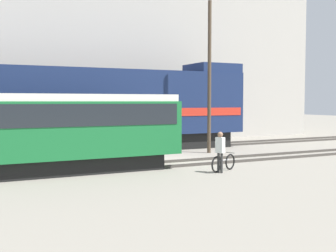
{
  "coord_description": "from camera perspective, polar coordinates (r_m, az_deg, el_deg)",
  "views": [
    {
      "loc": [
        -9.59,
        -19.44,
        3.04
      ],
      "look_at": [
        -0.45,
        -0.71,
        1.8
      ],
      "focal_mm": 45.0,
      "sensor_mm": 36.0,
      "label": 1
    }
  ],
  "objects": [
    {
      "name": "freight_locomotive",
      "position": [
        25.24,
        -10.59,
        2.27
      ],
      "size": [
        20.19,
        3.04,
        5.5
      ],
      "color": "black",
      "rests_on": "ground"
    },
    {
      "name": "track_near",
      "position": [
        20.37,
        2.37,
        -4.98
      ],
      "size": [
        60.0,
        1.5,
        0.14
      ],
      "color": "#47423D",
      "rests_on": "ground"
    },
    {
      "name": "track_far",
      "position": [
        26.31,
        -4.48,
        -3.08
      ],
      "size": [
        60.0,
        1.51,
        0.14
      ],
      "color": "#47423D",
      "rests_on": "ground"
    },
    {
      "name": "building_backdrop",
      "position": [
        33.74,
        -9.44,
        11.14
      ],
      "size": [
        36.88,
        6.0,
        15.21
      ],
      "color": "#B7B2A8",
      "rests_on": "ground"
    },
    {
      "name": "bicycle",
      "position": [
        18.46,
        7.52,
        -4.98
      ],
      "size": [
        1.64,
        0.77,
        0.77
      ],
      "color": "black",
      "rests_on": "ground"
    },
    {
      "name": "ground_plane",
      "position": [
        21.89,
        0.23,
        -4.58
      ],
      "size": [
        120.0,
        120.0,
        0.0
      ],
      "primitive_type": "plane",
      "color": "slate"
    },
    {
      "name": "streetcar",
      "position": [
        17.96,
        -17.59,
        -0.38
      ],
      "size": [
        12.21,
        2.54,
        3.33
      ],
      "color": "black",
      "rests_on": "ground"
    },
    {
      "name": "person",
      "position": [
        17.91,
        7.08,
        -2.95
      ],
      "size": [
        0.34,
        0.42,
        1.74
      ],
      "color": "#333333",
      "rests_on": "ground"
    },
    {
      "name": "utility_pole_center",
      "position": [
        24.73,
        5.63,
        6.56
      ],
      "size": [
        0.21,
        0.21,
        8.82
      ],
      "color": "#4C3D2D",
      "rests_on": "ground"
    }
  ]
}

